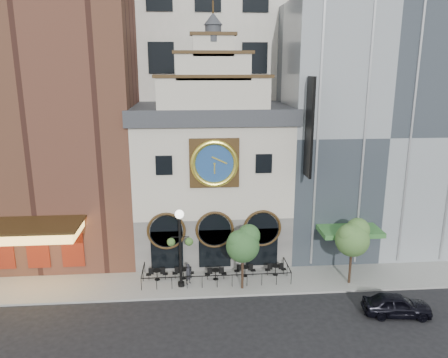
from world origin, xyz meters
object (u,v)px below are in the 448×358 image
Objects in this scene: car_right at (397,305)px; tree_right at (353,237)px; pedestrian at (188,274)px; bistro_0 at (157,274)px; bistro_4 at (276,269)px; bistro_2 at (216,274)px; lamppost at (180,240)px; tree_left at (243,243)px; bistro_3 at (245,270)px; bistro_1 at (183,273)px.

tree_right is at bearing 27.34° from car_right.
car_right is 13.99m from pedestrian.
tree_right is (13.89, -1.52, 3.05)m from bistro_0.
bistro_4 is 6.54m from pedestrian.
pedestrian reaches higher than bistro_4.
tree_right is at bearing -7.38° from bistro_2.
tree_left is at bearing -7.46° from lamppost.
tree_right is (7.42, -1.58, 3.05)m from bistro_3.
car_right reaches higher than bistro_0.
car_right reaches higher than bistro_4.
bistro_0 and bistro_1 have the same top height.
pedestrian is at bearing -168.69° from bistro_3.
bistro_3 is at bearing 78.14° from tree_left.
bistro_4 is at bearing 0.38° from bistro_1.
bistro_3 is 0.38× the size of car_right.
bistro_0 is 8.78m from bistro_4.
tree_left is at bearing -22.21° from bistro_1.
bistro_2 is at bearing 71.47° from car_right.
bistro_0 is 14.30m from tree_right.
car_right is 5.32m from tree_right.
bistro_4 is at bearing 33.32° from tree_left.
tree_right reaches higher than bistro_3.
bistro_3 is at bearing 0.51° from bistro_1.
bistro_0 is at bearing 173.77° from tree_right.
bistro_0 is 16.41m from car_right.
bistro_2 is 0.34× the size of tree_left.
bistro_3 is at bearing 8.70° from bistro_2.
pedestrian is (-1.98, -0.50, 0.30)m from bistro_2.
bistro_4 is at bearing 4.33° from bistro_2.
bistro_2 is 1.03× the size of pedestrian.
tree_left is 7.79m from tree_right.
pedestrian is at bearing 30.61° from lamppost.
pedestrian is at bearing -172.62° from bistro_4.
bistro_2 is 4.04m from lamppost.
pedestrian is at bearing -18.55° from bistro_0.
lamppost is 1.19× the size of tree_right.
tree_left reaches higher than bistro_1.
car_right is at bearing -32.73° from bistro_3.
bistro_2 is 3.73m from tree_left.
lamppost is 4.38m from tree_left.
pedestrian reaches higher than bistro_1.
pedestrian is 11.94m from tree_right.
tree_right is (12.12, -0.44, -0.01)m from lamppost.
lamppost reaches higher than bistro_1.
bistro_0 is 4.28m from bistro_2.
bistro_2 is 10.16m from tree_right.
bistro_4 is 6.16m from tree_right.
bistro_1 and bistro_3 have the same top height.
tree_right is (5.11, -1.59, 3.05)m from bistro_4.
tree_left is (4.33, -0.62, -0.14)m from lamppost.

